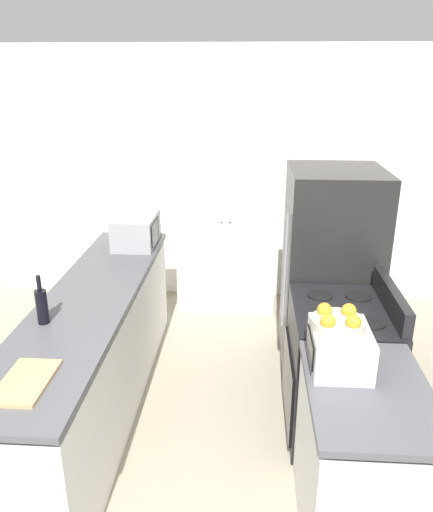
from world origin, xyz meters
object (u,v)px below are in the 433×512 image
refrigerator (330,273)px  fruit_bowl (338,321)px  microwave (136,230)px  toaster_oven (339,348)px  stove (338,369)px  wine_bottle (42,305)px  pantry_cabinet (227,214)px

refrigerator → fruit_bowl: 1.52m
microwave → toaster_oven: microwave is taller
toaster_oven → fruit_bowl: fruit_bowl is taller
stove → toaster_oven: bearing=-102.4°
stove → refrigerator: bearing=87.7°
microwave → wine_bottle: (-0.25, -1.46, -0.01)m
pantry_cabinet → toaster_oven: 2.66m
fruit_bowl → toaster_oven: bearing=-49.1°
pantry_cabinet → refrigerator: (0.88, -1.08, -0.17)m
refrigerator → microwave: 1.68m
stove → refrigerator: size_ratio=0.65×
refrigerator → fruit_bowl: size_ratio=6.14×
refrigerator → wine_bottle: size_ratio=5.36×
wine_bottle → toaster_oven: wine_bottle is taller
fruit_bowl → refrigerator: bearing=82.4°
toaster_oven → fruit_bowl: (-0.02, 0.02, 0.15)m
toaster_oven → fruit_bowl: size_ratio=1.36×
pantry_cabinet → refrigerator: pantry_cabinet is taller
refrigerator → wine_bottle: 2.21m
stove → fruit_bowl: 0.97m
pantry_cabinet → stove: 2.15m
pantry_cabinet → fruit_bowl: pantry_cabinet is taller
refrigerator → fruit_bowl: refrigerator is taller
microwave → stove: bearing=-35.8°
stove → microwave: microwave is taller
stove → microwave: 2.05m
microwave → wine_bottle: wine_bottle is taller
microwave → fruit_bowl: bearing=-51.4°
microwave → fruit_bowl: size_ratio=1.87×
stove → wine_bottle: bearing=-170.7°
stove → fruit_bowl: bearing=-104.1°
stove → fruit_bowl: fruit_bowl is taller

